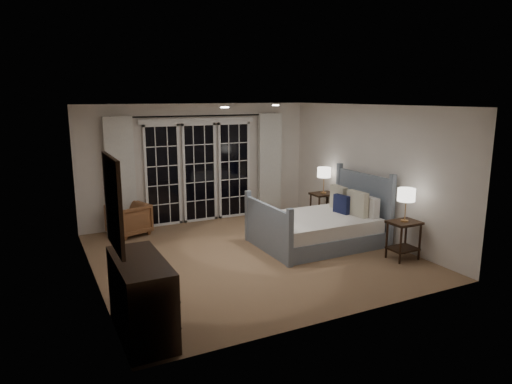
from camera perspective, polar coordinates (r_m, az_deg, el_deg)
name	(u,v)px	position (r m, az deg, el deg)	size (l,w,h in m)	color
floor	(250,255)	(7.82, -0.72, -7.89)	(5.00, 5.00, 0.00)	#8D674C
ceiling	(250,106)	(7.36, -0.77, 10.74)	(5.00, 5.00, 0.00)	white
wall_left	(90,198)	(6.81, -20.03, -0.70)	(0.02, 5.00, 2.50)	silver
wall_right	(369,172)	(8.86, 13.99, 2.46)	(0.02, 5.00, 2.50)	silver
wall_back	(199,163)	(9.77, -7.16, 3.58)	(5.00, 0.02, 2.50)	silver
wall_front	(344,219)	(5.41, 10.91, -3.32)	(5.00, 0.02, 2.50)	silver
french_doors	(200,171)	(9.76, -7.05, 2.62)	(2.50, 0.04, 2.20)	black
curtain_rod	(199,116)	(9.59, -7.11, 9.43)	(0.03, 0.03, 3.50)	black
curtain_left	(121,175)	(9.26, -16.56, 2.09)	(0.55, 0.10, 2.25)	white
curtain_right	(270,164)	(10.34, 1.74, 3.56)	(0.55, 0.10, 2.25)	white
downlight_a	(276,105)	(8.26, 2.47, 10.79)	(0.12, 0.12, 0.01)	white
downlight_b	(225,107)	(6.75, -3.92, 10.52)	(0.12, 0.12, 0.01)	white
bed	(320,227)	(8.41, 8.04, -4.32)	(2.12, 1.51, 1.23)	gray
nightstand_left	(404,234)	(7.91, 17.97, -5.05)	(0.50, 0.40, 0.64)	black
nightstand_right	(323,203)	(9.76, 8.39, -1.40)	(0.50, 0.40, 0.65)	black
lamp_left	(406,195)	(7.75, 18.28, -0.39)	(0.28, 0.28, 0.55)	tan
lamp_right	(324,173)	(9.63, 8.50, 2.39)	(0.28, 0.28, 0.54)	tan
armchair	(129,219)	(9.18, -15.62, -3.31)	(0.67, 0.68, 0.62)	brown
dresser	(141,297)	(5.40, -14.13, -12.62)	(0.53, 1.25, 0.89)	black
mirror	(113,203)	(5.00, -17.40, -1.36)	(0.05, 0.85, 1.00)	black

